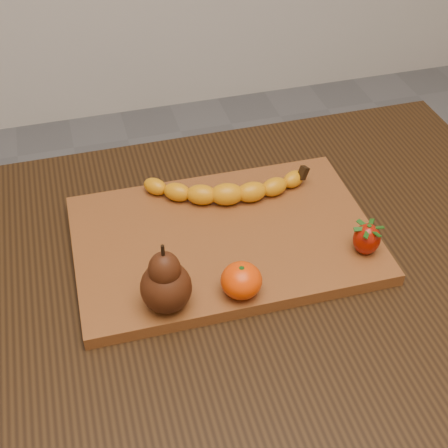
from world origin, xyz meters
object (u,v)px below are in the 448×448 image
object	(u,v)px
pear	(165,277)
mandarin	(241,280)
cutting_board	(224,239)
table	(239,306)

from	to	relation	value
pear	mandarin	distance (m)	0.11
cutting_board	table	bearing A→B (deg)	-75.47
pear	table	bearing A→B (deg)	29.79
table	mandarin	xyz separation A→B (m)	(-0.02, -0.08, 0.14)
pear	cutting_board	bearing A→B (deg)	46.15
table	pear	xyz separation A→B (m)	(-0.12, -0.07, 0.17)
cutting_board	pear	size ratio (longest dim) A/B	4.21
cutting_board	pear	bearing A→B (deg)	-133.02
mandarin	table	bearing A→B (deg)	74.54
cutting_board	mandarin	bearing A→B (deg)	-93.81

